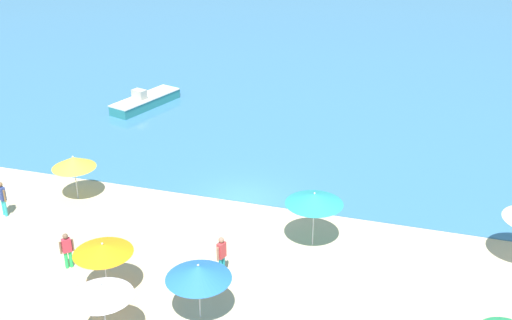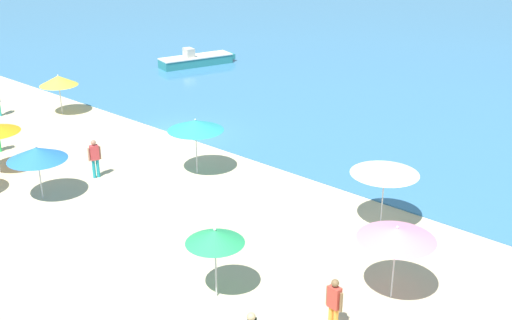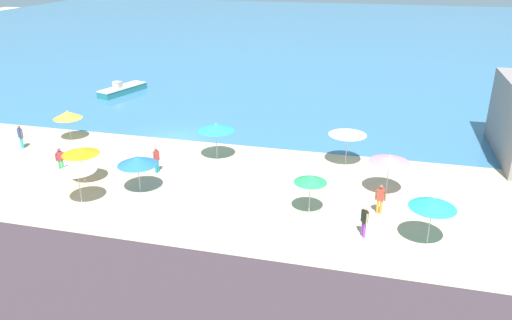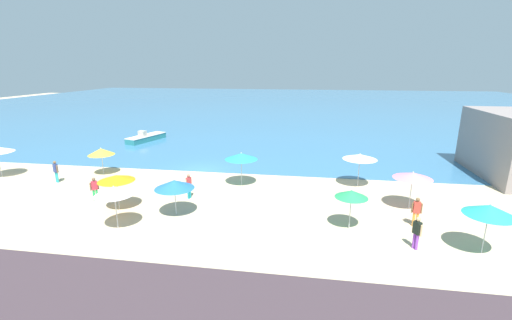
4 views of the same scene
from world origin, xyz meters
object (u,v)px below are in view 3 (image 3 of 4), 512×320
object	(u,v)px
bather_1	(20,136)
beach_umbrella_9	(311,179)
beach_umbrella_1	(77,167)
beach_umbrella_6	(390,159)
beach_umbrella_5	(348,132)
bather_2	(156,158)
beach_umbrella_0	(433,203)
beach_umbrella_2	(137,161)
skiff_nearshore	(122,90)
bather_0	(364,220)
bather_4	(60,158)
bather_3	(380,197)
beach_umbrella_8	(67,115)
beach_umbrella_10	(216,127)
beach_umbrella_4	(80,151)

from	to	relation	value
bather_1	beach_umbrella_9	bearing A→B (deg)	-11.92
beach_umbrella_1	beach_umbrella_6	xyz separation A→B (m)	(16.74, 5.43, -0.01)
beach_umbrella_9	beach_umbrella_5	bearing A→B (deg)	79.44
beach_umbrella_9	bather_2	distance (m)	10.77
bather_1	beach_umbrella_1	bearing A→B (deg)	-36.22
beach_umbrella_0	beach_umbrella_2	bearing A→B (deg)	173.29
beach_umbrella_1	beach_umbrella_9	world-z (taller)	beach_umbrella_1
skiff_nearshore	beach_umbrella_6	bearing A→B (deg)	-32.48
beach_umbrella_2	bather_0	xyz separation A→B (m)	(13.15, -1.99, -1.00)
beach_umbrella_0	bather_2	distance (m)	17.04
beach_umbrella_6	beach_umbrella_9	bearing A→B (deg)	-139.29
bather_0	bather_4	distance (m)	19.70
beach_umbrella_1	skiff_nearshore	distance (m)	23.71
bather_1	bather_0	bearing A→B (deg)	-14.36
bather_1	bather_3	distance (m)	25.54
beach_umbrella_6	bather_2	size ratio (longest dim) A/B	1.41
beach_umbrella_6	bather_4	xyz separation A→B (m)	(-20.46, -1.80, -1.31)
bather_4	bather_3	bearing A→B (deg)	-2.24
beach_umbrella_8	skiff_nearshore	size ratio (longest dim) A/B	0.39
beach_umbrella_1	beach_umbrella_8	distance (m)	11.12
beach_umbrella_9	bather_3	bearing A→B (deg)	13.64
skiff_nearshore	bather_2	bearing A→B (deg)	-55.90
beach_umbrella_6	skiff_nearshore	bearing A→B (deg)	147.52
beach_umbrella_9	beach_umbrella_10	bearing A→B (deg)	139.80
skiff_nearshore	beach_umbrella_2	bearing A→B (deg)	-59.46
beach_umbrella_0	beach_umbrella_2	distance (m)	16.33
beach_umbrella_0	beach_umbrella_2	xyz separation A→B (m)	(-16.22, 1.91, -0.29)
beach_umbrella_4	beach_umbrella_10	size ratio (longest dim) A/B	0.91
beach_umbrella_5	bather_2	bearing A→B (deg)	-159.68
beach_umbrella_8	bather_3	bearing A→B (deg)	-14.99
beach_umbrella_0	beach_umbrella_8	bearing A→B (deg)	161.04
beach_umbrella_0	beach_umbrella_10	world-z (taller)	beach_umbrella_0
beach_umbrella_2	beach_umbrella_8	world-z (taller)	beach_umbrella_2
beach_umbrella_1	beach_umbrella_10	xyz separation A→B (m)	(5.38, 8.13, 0.06)
beach_umbrella_9	bather_4	distance (m)	16.55
bather_3	beach_umbrella_9	bearing A→B (deg)	-166.36
skiff_nearshore	bather_4	bearing A→B (deg)	-73.68
bather_1	bather_2	xyz separation A→B (m)	(11.28, -1.58, 0.00)
bather_4	skiff_nearshore	xyz separation A→B (m)	(-5.33, 18.21, -0.44)
beach_umbrella_1	bather_2	xyz separation A→B (m)	(2.40, 4.92, -1.22)
beach_umbrella_0	beach_umbrella_8	world-z (taller)	beach_umbrella_0
beach_umbrella_4	beach_umbrella_6	bearing A→B (deg)	9.39
bather_2	bather_3	xyz separation A→B (m)	(13.99, -2.08, -0.01)
beach_umbrella_1	beach_umbrella_8	size ratio (longest dim) A/B	1.09
skiff_nearshore	beach_umbrella_5	bearing A→B (deg)	-28.61
bather_2	bather_4	world-z (taller)	bather_2
bather_1	bather_2	size ratio (longest dim) A/B	1.00
beach_umbrella_0	beach_umbrella_10	xyz separation A→B (m)	(-13.37, 7.84, 0.01)
beach_umbrella_10	skiff_nearshore	xyz separation A→B (m)	(-14.43, 13.71, -1.82)
beach_umbrella_1	beach_umbrella_2	world-z (taller)	beach_umbrella_1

